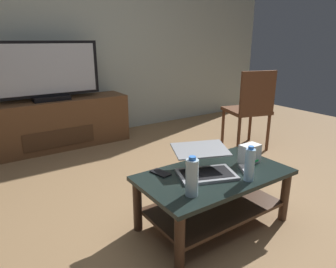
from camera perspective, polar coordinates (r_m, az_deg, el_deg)
ground_plane at (r=2.26m, az=5.85°, el=-16.11°), size 7.68×7.68×0.00m
back_wall at (r=4.10m, az=-17.64°, el=18.86°), size 6.40×0.12×2.80m
coffee_table at (r=2.11m, az=8.61°, el=-10.33°), size 1.02×0.57×0.39m
media_cabinet at (r=3.80m, az=-20.68°, el=1.74°), size 1.74×0.44×0.58m
television at (r=3.68m, az=-21.60°, el=10.73°), size 1.13×0.20×0.65m
dining_chair at (r=3.58m, az=15.29°, el=5.08°), size 0.55×0.55×0.92m
laptop at (r=2.03m, az=6.78°, el=-5.62°), size 0.48×0.48×0.16m
router_box at (r=2.25m, az=15.13°, el=-3.60°), size 0.14×0.10×0.14m
water_bottle_near at (r=1.72m, az=4.52°, el=-8.11°), size 0.07×0.07×0.24m
water_bottle_far at (r=1.96m, az=15.12°, el=-5.56°), size 0.06×0.06×0.23m
cell_phone at (r=2.02m, az=-1.44°, el=-7.34°), size 0.09×0.15×0.01m
tv_remote at (r=2.12m, az=14.31°, el=-6.61°), size 0.12×0.16×0.02m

